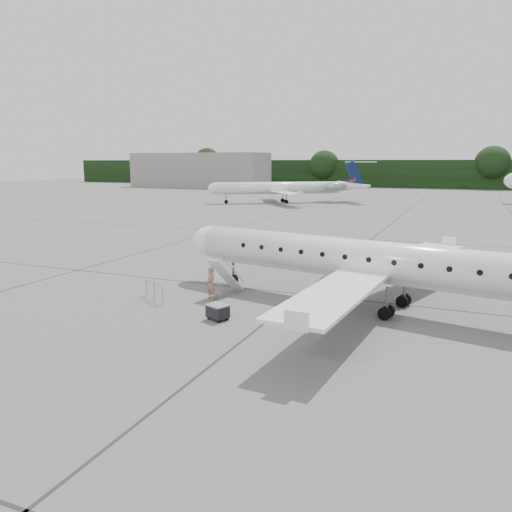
% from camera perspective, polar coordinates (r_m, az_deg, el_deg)
% --- Properties ---
extents(ground, '(320.00, 320.00, 0.00)m').
position_cam_1_polar(ground, '(23.42, 12.58, -8.31)').
color(ground, slate).
rests_on(ground, ground).
extents(treeline, '(260.00, 4.00, 8.00)m').
position_cam_1_polar(treeline, '(151.94, 21.74, 8.67)').
color(treeline, black).
rests_on(treeline, ground).
extents(terminal_building, '(40.00, 14.00, 10.00)m').
position_cam_1_polar(terminal_building, '(151.10, -6.41, 9.73)').
color(terminal_building, gray).
rests_on(terminal_building, ground).
extents(main_regional_jet, '(31.24, 25.21, 7.12)m').
position_cam_1_polar(main_regional_jet, '(26.03, 13.94, 1.62)').
color(main_regional_jet, white).
rests_on(main_regional_jet, ground).
extents(airstair, '(1.31, 2.45, 2.23)m').
position_cam_1_polar(airstair, '(28.60, -3.52, -2.26)').
color(airstair, white).
rests_on(airstair, ground).
extents(passenger, '(0.80, 0.72, 1.84)m').
position_cam_1_polar(passenger, '(27.65, -5.20, -3.16)').
color(passenger, '#936150').
rests_on(passenger, ground).
extents(safety_railing, '(1.90, 1.25, 1.00)m').
position_cam_1_polar(safety_railing, '(28.11, -11.54, -3.99)').
color(safety_railing, '#96999F').
rests_on(safety_railing, ground).
extents(baggage_cart, '(1.17, 1.07, 0.82)m').
position_cam_1_polar(baggage_cart, '(24.33, -4.40, -6.34)').
color(baggage_cart, black).
rests_on(baggage_cart, ground).
extents(bg_regional_left, '(36.02, 33.69, 7.67)m').
position_cam_1_polar(bg_regional_left, '(92.69, 2.64, 8.45)').
color(bg_regional_left, white).
rests_on(bg_regional_left, ground).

